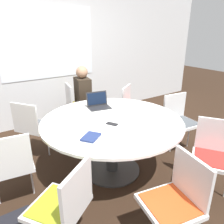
{
  "coord_description": "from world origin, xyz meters",
  "views": [
    {
      "loc": [
        -1.4,
        -2.06,
        1.81
      ],
      "look_at": [
        0.0,
        0.0,
        0.85
      ],
      "focal_mm": 35.0,
      "sensor_mm": 36.0,
      "label": 1
    }
  ],
  "objects_px": {
    "person_0": "(84,95)",
    "cell_phone": "(112,124)",
    "laptop": "(98,103)",
    "chair_3": "(64,202)",
    "chair_6": "(179,117)",
    "chair_4": "(177,197)",
    "chair_0": "(76,102)",
    "chair_5": "(214,152)",
    "chair_1": "(32,124)",
    "chair_7": "(133,106)",
    "chair_2": "(10,163)",
    "spiral_notebook": "(91,137)"
  },
  "relations": [
    {
      "from": "chair_3",
      "to": "spiral_notebook",
      "type": "bearing_deg",
      "value": 7.97
    },
    {
      "from": "chair_5",
      "to": "chair_7",
      "type": "xyz_separation_m",
      "value": [
        0.22,
        1.69,
        0.0
      ]
    },
    {
      "from": "chair_1",
      "to": "chair_3",
      "type": "relative_size",
      "value": 1.0
    },
    {
      "from": "chair_4",
      "to": "person_0",
      "type": "relative_size",
      "value": 0.71
    },
    {
      "from": "chair_1",
      "to": "chair_4",
      "type": "height_order",
      "value": "same"
    },
    {
      "from": "chair_2",
      "to": "chair_7",
      "type": "height_order",
      "value": "same"
    },
    {
      "from": "chair_4",
      "to": "spiral_notebook",
      "type": "bearing_deg",
      "value": 28.56
    },
    {
      "from": "chair_0",
      "to": "laptop",
      "type": "relative_size",
      "value": 2.53
    },
    {
      "from": "chair_6",
      "to": "chair_4",
      "type": "bearing_deg",
      "value": 46.12
    },
    {
      "from": "chair_3",
      "to": "cell_phone",
      "type": "relative_size",
      "value": 5.52
    },
    {
      "from": "chair_2",
      "to": "spiral_notebook",
      "type": "distance_m",
      "value": 0.87
    },
    {
      "from": "chair_0",
      "to": "spiral_notebook",
      "type": "distance_m",
      "value": 1.9
    },
    {
      "from": "chair_3",
      "to": "chair_6",
      "type": "distance_m",
      "value": 2.25
    },
    {
      "from": "chair_0",
      "to": "chair_6",
      "type": "xyz_separation_m",
      "value": [
        0.99,
        -1.57,
        0.0
      ]
    },
    {
      "from": "chair_7",
      "to": "person_0",
      "type": "relative_size",
      "value": 0.71
    },
    {
      "from": "person_0",
      "to": "laptop",
      "type": "distance_m",
      "value": 0.78
    },
    {
      "from": "chair_5",
      "to": "person_0",
      "type": "distance_m",
      "value": 2.25
    },
    {
      "from": "chair_1",
      "to": "spiral_notebook",
      "type": "bearing_deg",
      "value": -21.56
    },
    {
      "from": "chair_6",
      "to": "chair_7",
      "type": "xyz_separation_m",
      "value": [
        -0.25,
        0.82,
        0.0
      ]
    },
    {
      "from": "chair_2",
      "to": "cell_phone",
      "type": "distance_m",
      "value": 1.16
    },
    {
      "from": "chair_0",
      "to": "spiral_notebook",
      "type": "height_order",
      "value": "chair_0"
    },
    {
      "from": "chair_7",
      "to": "laptop",
      "type": "height_order",
      "value": "laptop"
    },
    {
      "from": "spiral_notebook",
      "to": "chair_1",
      "type": "bearing_deg",
      "value": 103.19
    },
    {
      "from": "person_0",
      "to": "cell_phone",
      "type": "xyz_separation_m",
      "value": [
        -0.33,
        -1.35,
        0.04
      ]
    },
    {
      "from": "chair_1",
      "to": "cell_phone",
      "type": "distance_m",
      "value": 1.27
    },
    {
      "from": "chair_6",
      "to": "cell_phone",
      "type": "relative_size",
      "value": 5.52
    },
    {
      "from": "chair_0",
      "to": "laptop",
      "type": "height_order",
      "value": "laptop"
    },
    {
      "from": "chair_6",
      "to": "cell_phone",
      "type": "distance_m",
      "value": 1.3
    },
    {
      "from": "chair_7",
      "to": "chair_2",
      "type": "bearing_deg",
      "value": -17.96
    },
    {
      "from": "chair_7",
      "to": "cell_phone",
      "type": "relative_size",
      "value": 5.52
    },
    {
      "from": "chair_7",
      "to": "spiral_notebook",
      "type": "height_order",
      "value": "chair_7"
    },
    {
      "from": "laptop",
      "to": "chair_4",
      "type": "bearing_deg",
      "value": -88.18
    },
    {
      "from": "chair_4",
      "to": "chair_6",
      "type": "distance_m",
      "value": 1.76
    },
    {
      "from": "chair_3",
      "to": "spiral_notebook",
      "type": "xyz_separation_m",
      "value": [
        0.5,
        0.45,
        0.24
      ]
    },
    {
      "from": "chair_3",
      "to": "chair_1",
      "type": "bearing_deg",
      "value": 48.53
    },
    {
      "from": "person_0",
      "to": "laptop",
      "type": "xyz_separation_m",
      "value": [
        -0.16,
        -0.75,
        0.09
      ]
    },
    {
      "from": "chair_6",
      "to": "person_0",
      "type": "distance_m",
      "value": 1.64
    },
    {
      "from": "chair_3",
      "to": "cell_phone",
      "type": "height_order",
      "value": "chair_3"
    },
    {
      "from": "chair_4",
      "to": "cell_phone",
      "type": "height_order",
      "value": "chair_4"
    },
    {
      "from": "cell_phone",
      "to": "chair_3",
      "type": "bearing_deg",
      "value": -145.07
    },
    {
      "from": "chair_6",
      "to": "laptop",
      "type": "distance_m",
      "value": 1.28
    },
    {
      "from": "chair_3",
      "to": "chair_5",
      "type": "bearing_deg",
      "value": -41.84
    },
    {
      "from": "chair_0",
      "to": "person_0",
      "type": "xyz_separation_m",
      "value": [
        0.04,
        -0.25,
        0.19
      ]
    },
    {
      "from": "chair_4",
      "to": "cell_phone",
      "type": "distance_m",
      "value": 1.1
    },
    {
      "from": "chair_1",
      "to": "cell_phone",
      "type": "xyz_separation_m",
      "value": [
        0.66,
        -1.07,
        0.23
      ]
    },
    {
      "from": "chair_1",
      "to": "chair_5",
      "type": "relative_size",
      "value": 1.0
    },
    {
      "from": "chair_2",
      "to": "cell_phone",
      "type": "xyz_separation_m",
      "value": [
        1.12,
        -0.21,
        0.23
      ]
    },
    {
      "from": "chair_5",
      "to": "spiral_notebook",
      "type": "height_order",
      "value": "chair_5"
    },
    {
      "from": "chair_0",
      "to": "person_0",
      "type": "distance_m",
      "value": 0.32
    },
    {
      "from": "chair_4",
      "to": "person_0",
      "type": "height_order",
      "value": "person_0"
    }
  ]
}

